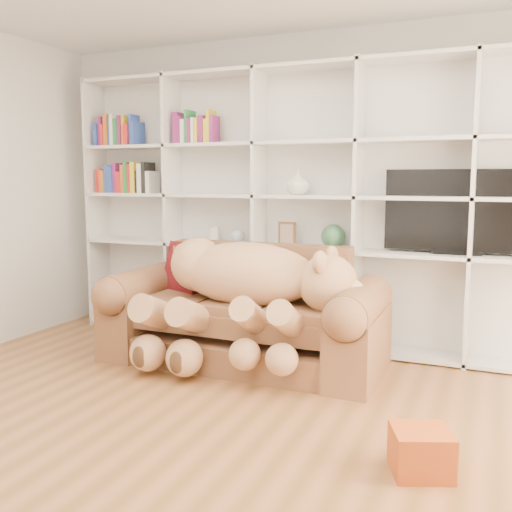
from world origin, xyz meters
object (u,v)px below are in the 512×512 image
at_px(sofa, 244,319).
at_px(tv, 458,212).
at_px(teddy_bear, 243,287).
at_px(gift_box, 421,452).

distance_m(sofa, tv, 1.87).
xyz_separation_m(teddy_bear, tv, (1.45, 0.86, 0.55)).
height_order(sofa, teddy_bear, teddy_bear).
relative_size(sofa, tv, 1.95).
bearing_deg(tv, sofa, -156.16).
bearing_deg(gift_box, sofa, 140.46).
bearing_deg(teddy_bear, tv, 31.85).
height_order(teddy_bear, tv, tv).
relative_size(gift_box, tv, 0.25).
bearing_deg(gift_box, teddy_bear, 143.45).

